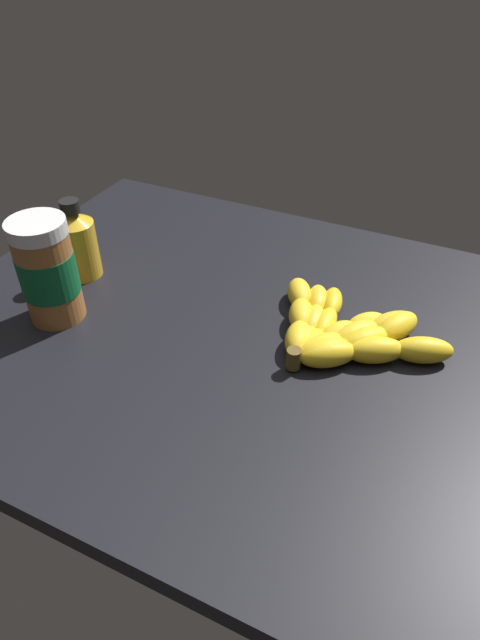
# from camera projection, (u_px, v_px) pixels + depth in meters

# --- Properties ---
(ground_plane) EXTENTS (0.91, 0.74, 0.03)m
(ground_plane) POSITION_uv_depth(u_px,v_px,m) (232.00, 333.00, 0.80)
(ground_plane) COLOR black
(banana_bunch) EXTENTS (0.27, 0.19, 0.04)m
(banana_bunch) POSITION_uv_depth(u_px,v_px,m) (342.00, 333.00, 0.76)
(banana_bunch) COLOR yellow
(banana_bunch) RESTS_ON ground_plane
(peanut_butter_jar) EXTENTS (0.08, 0.08, 0.16)m
(peanut_butter_jar) POSITION_uv_depth(u_px,v_px,m) (48.00, 271.00, 0.77)
(peanut_butter_jar) COLOR #9E602D
(peanut_butter_jar) RESTS_ON ground_plane
(honey_bottle) EXTENTS (0.06, 0.06, 0.13)m
(honey_bottle) POSITION_uv_depth(u_px,v_px,m) (78.00, 243.00, 0.87)
(honey_bottle) COLOR gold
(honey_bottle) RESTS_ON ground_plane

